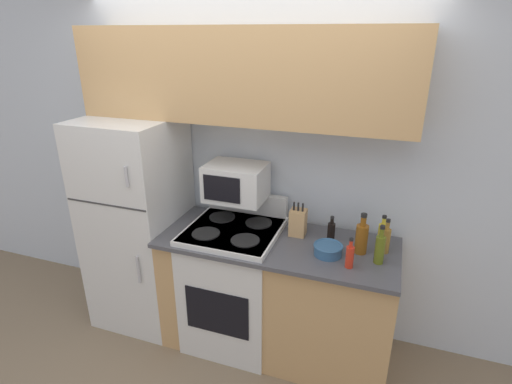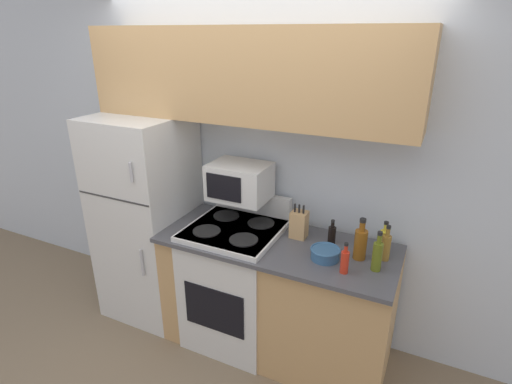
{
  "view_description": "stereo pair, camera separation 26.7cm",
  "coord_description": "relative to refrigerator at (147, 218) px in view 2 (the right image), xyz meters",
  "views": [
    {
      "loc": [
        1.01,
        -2.05,
        2.27
      ],
      "look_at": [
        0.19,
        0.29,
        1.27
      ],
      "focal_mm": 28.0,
      "sensor_mm": 36.0,
      "label": 1
    },
    {
      "loc": [
        1.26,
        -1.95,
        2.27
      ],
      "look_at": [
        0.19,
        0.29,
        1.27
      ],
      "focal_mm": 28.0,
      "sensor_mm": 36.0,
      "label": 2
    }
  ],
  "objects": [
    {
      "name": "bowl",
      "position": [
        1.53,
        -0.1,
        0.12
      ],
      "size": [
        0.19,
        0.19,
        0.07
      ],
      "color": "#335B84",
      "rests_on": "lower_cabinets"
    },
    {
      "name": "bottle_cooking_spray",
      "position": [
        1.84,
        0.15,
        0.16
      ],
      "size": [
        0.06,
        0.06,
        0.22
      ],
      "color": "gold",
      "rests_on": "lower_cabinets"
    },
    {
      "name": "wall_back",
      "position": [
        0.82,
        0.37,
        0.43
      ],
      "size": [
        8.0,
        0.05,
        2.55
      ],
      "color": "silver",
      "rests_on": "ground_plane"
    },
    {
      "name": "upper_cabinets",
      "position": [
        0.82,
        0.16,
        1.15
      ],
      "size": [
        2.32,
        0.36,
        0.62
      ],
      "color": "tan",
      "rests_on": "refrigerator"
    },
    {
      "name": "bottle_whiskey",
      "position": [
        1.72,
        -0.0,
        0.19
      ],
      "size": [
        0.08,
        0.08,
        0.28
      ],
      "color": "brown",
      "rests_on": "lower_cabinets"
    },
    {
      "name": "bottle_vinegar",
      "position": [
        1.87,
        0.05,
        0.17
      ],
      "size": [
        0.06,
        0.06,
        0.24
      ],
      "color": "olive",
      "rests_on": "lower_cabinets"
    },
    {
      "name": "bottle_hot_sauce",
      "position": [
        1.67,
        -0.2,
        0.16
      ],
      "size": [
        0.05,
        0.05,
        0.2
      ],
      "color": "red",
      "rests_on": "lower_cabinets"
    },
    {
      "name": "bottle_soy_sauce",
      "position": [
        1.51,
        0.1,
        0.15
      ],
      "size": [
        0.05,
        0.05,
        0.18
      ],
      "color": "black",
      "rests_on": "lower_cabinets"
    },
    {
      "name": "microwave",
      "position": [
        0.8,
        0.12,
        0.41
      ],
      "size": [
        0.43,
        0.33,
        0.26
      ],
      "color": "silver",
      "rests_on": "stove"
    },
    {
      "name": "refrigerator",
      "position": [
        0.0,
        0.0,
        0.0
      ],
      "size": [
        0.68,
        0.69,
        1.69
      ],
      "color": "silver",
      "rests_on": "ground_plane"
    },
    {
      "name": "lower_cabinets",
      "position": [
        1.16,
        -0.01,
        -0.38
      ],
      "size": [
        1.64,
        0.68,
        0.92
      ],
      "color": "tan",
      "rests_on": "ground_plane"
    },
    {
      "name": "bottle_olive_oil",
      "position": [
        1.84,
        -0.09,
        0.18
      ],
      "size": [
        0.06,
        0.06,
        0.26
      ],
      "color": "#5B6619",
      "rests_on": "lower_cabinets"
    },
    {
      "name": "stove",
      "position": [
        0.83,
        -0.03,
        -0.35
      ],
      "size": [
        0.65,
        0.66,
        1.12
      ],
      "color": "silver",
      "rests_on": "ground_plane"
    },
    {
      "name": "knife_block",
      "position": [
        1.27,
        0.1,
        0.17
      ],
      "size": [
        0.11,
        0.1,
        0.25
      ],
      "color": "tan",
      "rests_on": "lower_cabinets"
    },
    {
      "name": "ground_plane",
      "position": [
        0.82,
        -0.33,
        -0.85
      ],
      "size": [
        12.0,
        12.0,
        0.0
      ],
      "primitive_type": "plane",
      "color": "#7F6B51"
    }
  ]
}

